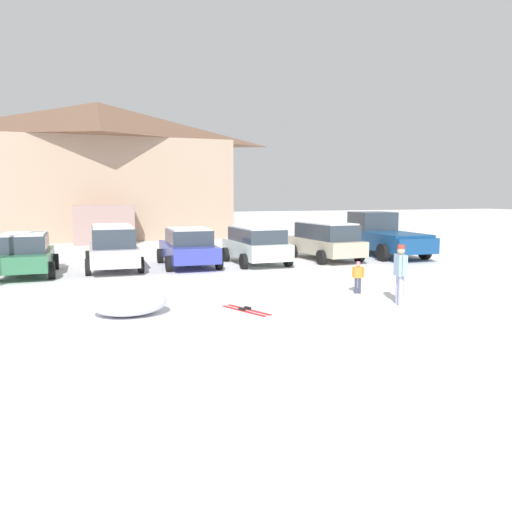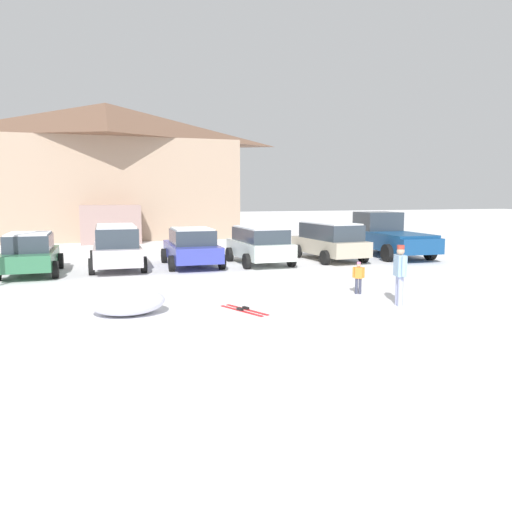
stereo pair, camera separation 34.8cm
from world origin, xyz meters
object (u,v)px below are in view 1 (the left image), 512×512
Objects in this scene: plowed_snow_pile at (129,302)px; parked_silver_wagon at (113,246)px; ski_lodge at (100,170)px; parked_white_suv at (256,244)px; parked_blue_hatchback at (188,247)px; parked_beige_suv at (326,240)px; skier_child_in_orange_jacket at (358,276)px; skier_adult_in_blue_parka at (400,271)px; parked_green_coupe at (26,254)px; pickup_truck at (381,236)px; pair_of_skis at (246,310)px.

parked_silver_wagon is at bearing 88.84° from plowed_snow_pile.
parked_silver_wagon is (-0.30, -16.17, -3.81)m from ski_lodge.
ski_lodge is 4.39× the size of parked_white_suv.
plowed_snow_pile is (-0.47, -24.46, -4.45)m from ski_lodge.
parked_white_suv reaches higher than parked_blue_hatchback.
parked_beige_suv reaches higher than skier_child_in_orange_jacket.
skier_adult_in_blue_parka is at bearing -105.38° from parked_beige_suv.
parked_beige_suv is at bearing 1.04° from parked_green_coupe.
parked_silver_wagon is 2.87× the size of skier_adult_in_blue_parka.
skier_adult_in_blue_parka is (3.90, -9.38, 0.11)m from parked_blue_hatchback.
parked_green_coupe reaches higher than plowed_snow_pile.
parked_white_suv is 7.32m from skier_child_in_orange_jacket.
pickup_truck is at bearing 3.27° from parked_green_coupe.
skier_child_in_orange_jacket is (-0.23, 1.80, -0.38)m from skier_adult_in_blue_parka.
skier_adult_in_blue_parka is (-2.56, -9.29, 0.00)m from parked_beige_suv.
skier_adult_in_blue_parka is (10.17, -9.06, 0.13)m from parked_green_coupe.
pickup_truck is (13.01, 0.37, 0.04)m from parked_silver_wagon.
ski_lodge is at bearing 105.03° from skier_child_in_orange_jacket.
skier_adult_in_blue_parka is at bearing -121.17° from pickup_truck.
pickup_truck is 13.81m from pair_of_skis.
pair_of_skis is (-4.21, 0.78, -0.92)m from skier_adult_in_blue_parka.
skier_adult_in_blue_parka is (6.97, -9.61, -0.02)m from parked_silver_wagon.
pickup_truck reaches higher than parked_white_suv.
skier_adult_in_blue_parka reaches higher than pair_of_skis.
ski_lodge is at bearing 108.87° from parked_white_suv.
parked_beige_suv is 10.91m from pair_of_skis.
parked_blue_hatchback is 2.96m from parked_white_suv.
parked_blue_hatchback is at bearing -176.54° from pickup_truck.
skier_adult_in_blue_parka reaches higher than plowed_snow_pile.
ski_lodge is at bearing 119.22° from parked_beige_suv.
parked_silver_wagon is 9.30m from pair_of_skis.
parked_silver_wagon is 8.31m from plowed_snow_pile.
plowed_snow_pile is at bearing -128.56° from parked_white_suv.
ski_lodge is 26.90m from skier_adult_in_blue_parka.
pickup_truck is at bearing -51.19° from ski_lodge.
skier_adult_in_blue_parka is 1.69× the size of skier_child_in_orange_jacket.
parked_green_coupe reaches higher than pair_of_skis.
skier_adult_in_blue_parka reaches higher than parked_blue_hatchback.
ski_lodge is at bearing 128.81° from pickup_truck.
parked_blue_hatchback is 8.70m from plowed_snow_pile.
parked_blue_hatchback is at bearing 112.56° from skier_adult_in_blue_parka.
parked_silver_wagon is at bearing 107.37° from pair_of_skis.
pickup_truck reaches higher than parked_beige_suv.
parked_green_coupe is 2.17× the size of plowed_snow_pile.
parked_blue_hatchback is (6.27, 0.32, 0.02)m from parked_green_coupe.
pair_of_skis is (-10.25, -9.20, -0.98)m from pickup_truck.
parked_beige_suv is 2.77× the size of pair_of_skis.
skier_adult_in_blue_parka is at bearing -41.69° from parked_green_coupe.
parked_green_coupe is 16.24m from pickup_truck.
skier_adult_in_blue_parka is at bearing -82.72° from skier_child_in_orange_jacket.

